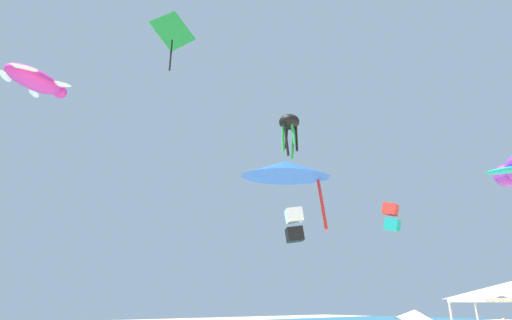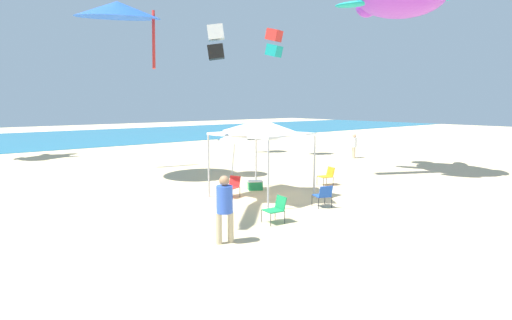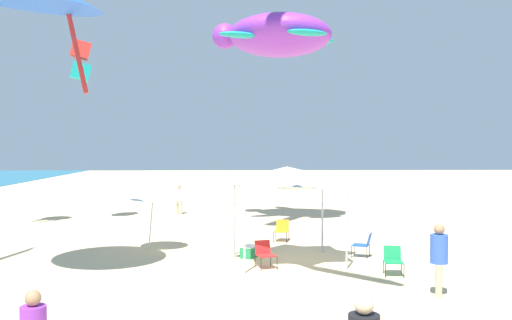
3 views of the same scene
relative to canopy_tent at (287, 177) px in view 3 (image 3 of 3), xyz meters
The scene contains 12 objects.
ground 2.96m from the canopy_tent, 48.56° to the right, with size 120.00×120.00×0.10m, color #D6BC8C.
canopy_tent is the anchor object (origin of this frame).
beach_umbrella 5.19m from the canopy_tent, 64.18° to the left, with size 1.85×1.84×2.31m.
folding_chair_near_cooler 2.55m from the canopy_tent, 138.44° to the left, with size 0.76×0.69×0.82m.
folding_chair_left_of_tent 4.18m from the canopy_tent, 122.98° to the right, with size 0.69×0.61×0.82m.
folding_chair_facing_ocean 3.55m from the canopy_tent, 76.32° to the right, with size 0.71×0.77×0.82m.
folding_chair_right_of_tent 4.47m from the canopy_tent, ahead, with size 0.74×0.66×0.82m.
cooler_box 2.90m from the canopy_tent, 60.48° to the left, with size 0.74×0.66×0.40m.
person_by_tent 5.72m from the canopy_tent, 140.79° to the right, with size 0.47×0.43×1.83m.
person_beachcomber 13.35m from the canopy_tent, 21.21° to the left, with size 0.39×0.39×1.63m.
kite_box_red 13.55m from the canopy_tent, 45.53° to the left, with size 1.08×1.18×1.94m.
kite_turtle_purple 10.73m from the canopy_tent, ahead, with size 5.94×6.25×2.36m.
Camera 3 is at (-18.77, 2.24, 3.84)m, focal length 39.74 mm.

